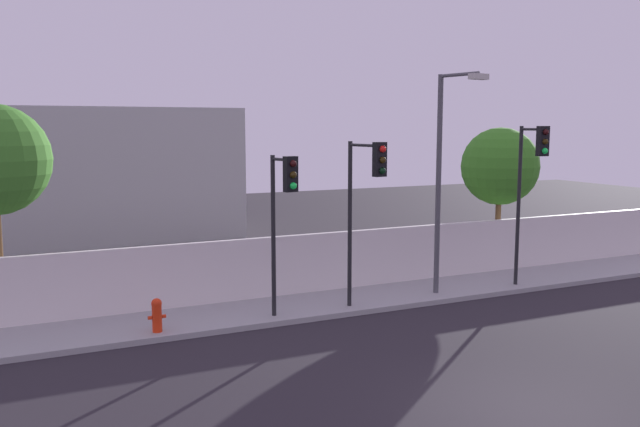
{
  "coord_description": "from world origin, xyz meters",
  "views": [
    {
      "loc": [
        -8.36,
        -8.57,
        5.23
      ],
      "look_at": [
        -1.35,
        6.5,
        3.01
      ],
      "focal_mm": 36.85,
      "sensor_mm": 36.0,
      "label": 1
    }
  ],
  "objects_px": {
    "fire_hydrant": "(157,314)",
    "traffic_light_right": "(531,172)",
    "street_lamp_curbside": "(444,167)",
    "traffic_light_left": "(366,188)",
    "roadside_tree_midleft": "(500,167)",
    "traffic_light_center": "(283,201)"
  },
  "relations": [
    {
      "from": "traffic_light_right",
      "to": "traffic_light_center",
      "type": "bearing_deg",
      "value": 179.5
    },
    {
      "from": "street_lamp_curbside",
      "to": "roadside_tree_midleft",
      "type": "xyz_separation_m",
      "value": [
        4.82,
        3.21,
        -0.29
      ]
    },
    {
      "from": "traffic_light_center",
      "to": "fire_hydrant",
      "type": "distance_m",
      "value": 4.23
    },
    {
      "from": "traffic_light_right",
      "to": "street_lamp_curbside",
      "type": "relative_size",
      "value": 0.77
    },
    {
      "from": "roadside_tree_midleft",
      "to": "fire_hydrant",
      "type": "bearing_deg",
      "value": -166.1
    },
    {
      "from": "traffic_light_left",
      "to": "roadside_tree_midleft",
      "type": "distance_m",
      "value": 8.76
    },
    {
      "from": "traffic_light_left",
      "to": "traffic_light_center",
      "type": "xyz_separation_m",
      "value": [
        -2.31,
        0.21,
        -0.25
      ]
    },
    {
      "from": "traffic_light_left",
      "to": "roadside_tree_midleft",
      "type": "height_order",
      "value": "roadside_tree_midleft"
    },
    {
      "from": "traffic_light_center",
      "to": "roadside_tree_midleft",
      "type": "height_order",
      "value": "roadside_tree_midleft"
    },
    {
      "from": "street_lamp_curbside",
      "to": "fire_hydrant",
      "type": "height_order",
      "value": "street_lamp_curbside"
    },
    {
      "from": "fire_hydrant",
      "to": "traffic_light_right",
      "type": "bearing_deg",
      "value": -2.21
    },
    {
      "from": "street_lamp_curbside",
      "to": "traffic_light_left",
      "type": "bearing_deg",
      "value": -167.33
    },
    {
      "from": "traffic_light_right",
      "to": "fire_hydrant",
      "type": "bearing_deg",
      "value": 177.79
    },
    {
      "from": "traffic_light_left",
      "to": "traffic_light_center",
      "type": "relative_size",
      "value": 1.08
    },
    {
      "from": "traffic_light_center",
      "to": "traffic_light_right",
      "type": "height_order",
      "value": "traffic_light_right"
    },
    {
      "from": "traffic_light_right",
      "to": "fire_hydrant",
      "type": "relative_size",
      "value": 5.95
    },
    {
      "from": "fire_hydrant",
      "to": "roadside_tree_midleft",
      "type": "relative_size",
      "value": 0.16
    },
    {
      "from": "traffic_light_left",
      "to": "street_lamp_curbside",
      "type": "xyz_separation_m",
      "value": [
        3.02,
        0.68,
        0.46
      ]
    },
    {
      "from": "traffic_light_left",
      "to": "fire_hydrant",
      "type": "height_order",
      "value": "traffic_light_left"
    },
    {
      "from": "traffic_light_right",
      "to": "street_lamp_curbside",
      "type": "xyz_separation_m",
      "value": [
        -2.86,
        0.54,
        0.19
      ]
    },
    {
      "from": "traffic_light_right",
      "to": "fire_hydrant",
      "type": "height_order",
      "value": "traffic_light_right"
    },
    {
      "from": "fire_hydrant",
      "to": "roadside_tree_midleft",
      "type": "distance_m",
      "value": 14.15
    }
  ]
}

